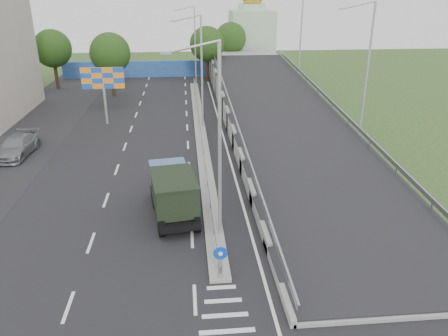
{
  "coord_description": "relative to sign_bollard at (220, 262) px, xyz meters",
  "views": [
    {
      "loc": [
        -1.33,
        -14.17,
        12.4
      ],
      "look_at": [
        0.91,
        10.36,
        2.2
      ],
      "focal_mm": 35.0,
      "sensor_mm": 36.0,
      "label": 1
    }
  ],
  "objects": [
    {
      "name": "billboard",
      "position": [
        -9.0,
        25.83,
        3.15
      ],
      "size": [
        4.0,
        0.24,
        5.5
      ],
      "color": "#B2B5B7",
      "rests_on": "ground"
    },
    {
      "name": "dump_truck",
      "position": [
        -2.23,
        6.72,
        0.45
      ],
      "size": [
        3.1,
        6.35,
        2.69
      ],
      "rotation": [
        0.0,
        0.0,
        0.15
      ],
      "color": "black",
      "rests_on": "ground"
    },
    {
      "name": "overpass_ramp",
      "position": [
        7.5,
        21.83,
        0.72
      ],
      "size": [
        10.0,
        50.0,
        3.5
      ],
      "color": "gray",
      "rests_on": "ground"
    },
    {
      "name": "ground",
      "position": [
        0.0,
        -2.17,
        -1.03
      ],
      "size": [
        160.0,
        160.0,
        0.0
      ],
      "primitive_type": "plane",
      "color": "#2D4C1E",
      "rests_on": "ground"
    },
    {
      "name": "lamp_post_far",
      "position": [
        0.11,
        43.83,
        4.77
      ],
      "size": [
        2.74,
        0.18,
        10.08
      ],
      "color": "#B2B5B7",
      "rests_on": "median"
    },
    {
      "name": "sign_bollard",
      "position": [
        0.0,
        0.0,
        0.0
      ],
      "size": [
        0.64,
        0.23,
        1.67
      ],
      "color": "black",
      "rests_on": "median"
    },
    {
      "name": "tree_left_far",
      "position": [
        -18.0,
        42.83,
        4.14
      ],
      "size": [
        4.8,
        4.8,
        7.6
      ],
      "color": "black",
      "rests_on": "ground"
    },
    {
      "name": "tree_ramp_far",
      "position": [
        6.0,
        52.83,
        4.14
      ],
      "size": [
        4.8,
        4.8,
        7.6
      ],
      "color": "black",
      "rests_on": "ground"
    },
    {
      "name": "blue_wall",
      "position": [
        -4.0,
        49.83,
        0.17
      ],
      "size": [
        30.0,
        0.5,
        2.4
      ],
      "primitive_type": "cube",
      "color": "#274391",
      "rests_on": "ground"
    },
    {
      "name": "lamp_post_mid",
      "position": [
        0.11,
        23.83,
        4.77
      ],
      "size": [
        2.74,
        0.18,
        10.08
      ],
      "color": "#B2B5B7",
      "rests_on": "median"
    },
    {
      "name": "median_guardrail",
      "position": [
        0.0,
        21.83,
        -0.28
      ],
      "size": [
        0.09,
        44.0,
        0.71
      ],
      "color": "gray",
      "rests_on": "median"
    },
    {
      "name": "church",
      "position": [
        10.0,
        57.83,
        4.28
      ],
      "size": [
        7.0,
        7.0,
        13.8
      ],
      "color": "#B2CCAD",
      "rests_on": "ground"
    },
    {
      "name": "median",
      "position": [
        0.0,
        21.83,
        -0.93
      ],
      "size": [
        1.0,
        44.0,
        0.2
      ],
      "primitive_type": "cube",
      "color": "gray",
      "rests_on": "ground"
    },
    {
      "name": "parked_car_d",
      "position": [
        -14.72,
        17.61,
        -0.26
      ],
      "size": [
        2.56,
        5.47,
        1.55
      ],
      "primitive_type": "imported",
      "rotation": [
        0.0,
        0.0,
        -0.07
      ],
      "color": "slate",
      "rests_on": "ground"
    },
    {
      "name": "parking_strip",
      "position": [
        -16.0,
        17.83,
        -1.03
      ],
      "size": [
        8.0,
        90.0,
        0.05
      ],
      "primitive_type": "cube",
      "color": "black",
      "rests_on": "ground"
    },
    {
      "name": "lamp_post_near",
      "position": [
        0.11,
        3.83,
        4.77
      ],
      "size": [
        2.74,
        0.18,
        10.08
      ],
      "color": "#B2B5B7",
      "rests_on": "median"
    },
    {
      "name": "tree_left_mid",
      "position": [
        -10.0,
        37.83,
        4.14
      ],
      "size": [
        4.8,
        4.8,
        7.6
      ],
      "color": "black",
      "rests_on": "ground"
    },
    {
      "name": "road_surface",
      "position": [
        -3.0,
        17.83,
        -1.03
      ],
      "size": [
        26.0,
        90.0,
        0.04
      ],
      "primitive_type": "cube",
      "color": "black",
      "rests_on": "ground"
    },
    {
      "name": "tree_median_far",
      "position": [
        2.0,
        45.83,
        4.14
      ],
      "size": [
        4.8,
        4.8,
        7.6
      ],
      "color": "black",
      "rests_on": "ground"
    }
  ]
}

